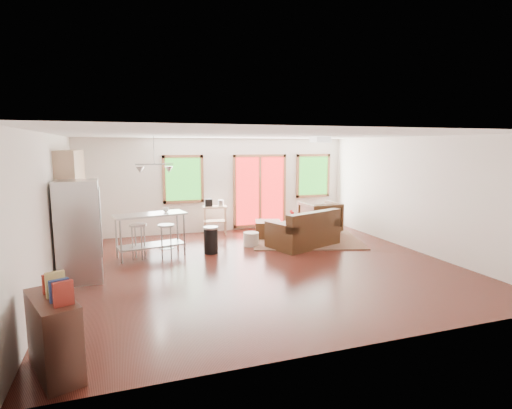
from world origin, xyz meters
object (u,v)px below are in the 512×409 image
object	(u,v)px
rug	(306,240)
kitchen_cart	(214,210)
coffee_table	(301,223)
armchair	(320,216)
ottoman	(268,229)
refrigerator	(79,231)
island	(151,227)
loveseat	(304,232)

from	to	relation	value
rug	kitchen_cart	bearing A→B (deg)	145.12
coffee_table	armchair	distance (m)	0.76
armchair	ottoman	xyz separation A→B (m)	(-1.55, -0.08, -0.26)
rug	armchair	distance (m)	1.10
coffee_table	refrigerator	world-z (taller)	refrigerator
rug	coffee_table	distance (m)	0.53
kitchen_cart	island	bearing A→B (deg)	-136.44
rug	kitchen_cart	distance (m)	2.59
armchair	island	bearing A→B (deg)	8.82
armchair	kitchen_cart	distance (m)	2.91
kitchen_cart	rug	bearing A→B (deg)	-34.88
refrigerator	kitchen_cart	xyz separation A→B (m)	(3.10, 2.92, -0.23)
rug	refrigerator	size ratio (longest dim) A/B	1.50
loveseat	armchair	xyz separation A→B (m)	(1.05, 1.22, 0.13)
rug	loveseat	bearing A→B (deg)	-118.88
ottoman	armchair	bearing A→B (deg)	2.91
loveseat	refrigerator	world-z (taller)	refrigerator
armchair	kitchen_cart	xyz separation A→B (m)	(-2.80, 0.76, 0.19)
coffee_table	armchair	bearing A→B (deg)	21.78
ottoman	kitchen_cart	xyz separation A→B (m)	(-1.25, 0.84, 0.45)
rug	ottoman	bearing A→B (deg)	143.89
rug	ottoman	xyz separation A→B (m)	(-0.81, 0.59, 0.21)
ottoman	kitchen_cart	size ratio (longest dim) A/B	0.68
loveseat	coffee_table	xyz separation A→B (m)	(0.35, 0.94, 0.02)
armchair	ottoman	bearing A→B (deg)	0.12
rug	refrigerator	bearing A→B (deg)	-163.83
coffee_table	kitchen_cart	size ratio (longest dim) A/B	1.24
coffee_table	kitchen_cart	distance (m)	2.37
kitchen_cart	refrigerator	bearing A→B (deg)	-136.63
kitchen_cart	ottoman	bearing A→B (deg)	-34.07
ottoman	island	world-z (taller)	island
armchair	refrigerator	size ratio (longest dim) A/B	0.53
island	ottoman	bearing A→B (deg)	15.86
coffee_table	island	world-z (taller)	island
coffee_table	armchair	xyz separation A→B (m)	(0.70, 0.28, 0.12)
coffee_table	refrigerator	size ratio (longest dim) A/B	0.67
loveseat	armchair	bearing A→B (deg)	28.57
island	refrigerator	bearing A→B (deg)	-136.89
coffee_table	island	bearing A→B (deg)	-170.32
rug	kitchen_cart	xyz separation A→B (m)	(-2.05, 1.43, 0.65)
armchair	ottoman	distance (m)	1.58
coffee_table	kitchen_cart	xyz separation A→B (m)	(-2.10, 1.04, 0.30)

